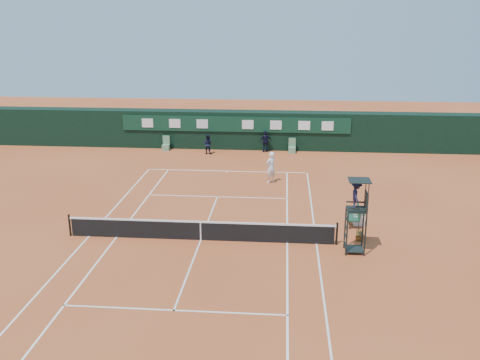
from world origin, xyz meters
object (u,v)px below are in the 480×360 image
object	(u,v)px
player	(271,167)
cooler	(359,218)
tennis_net	(201,230)
player_bench	(355,214)
umpire_chair	(357,201)

from	to	relation	value
player	cooler	bearing A→B (deg)	79.51
tennis_net	player_bench	world-z (taller)	same
tennis_net	cooler	distance (m)	8.21
umpire_chair	player_bench	world-z (taller)	umpire_chair
tennis_net	player_bench	bearing A→B (deg)	18.32
player_bench	player	bearing A→B (deg)	122.63
umpire_chair	cooler	world-z (taller)	umpire_chair
tennis_net	player_bench	distance (m)	7.96
umpire_chair	player_bench	bearing A→B (deg)	82.09
cooler	player_bench	bearing A→B (deg)	-141.25
cooler	player	xyz separation A→B (m)	(-4.71, 6.87, 0.68)
player	player_bench	bearing A→B (deg)	77.72
umpire_chair	player	size ratio (longest dim) A/B	1.70
tennis_net	umpire_chair	bearing A→B (deg)	-6.02
cooler	player	bearing A→B (deg)	124.42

